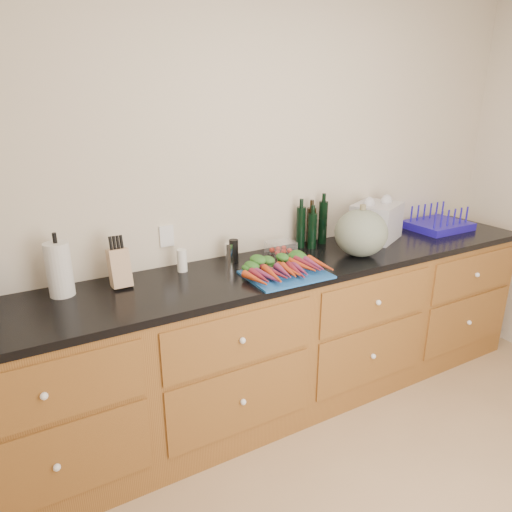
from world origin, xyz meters
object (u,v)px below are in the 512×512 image
dish_rack (438,223)px  knife_block (119,268)px  paper_towel (59,269)px  tomato_box (281,248)px  cutting_board (286,275)px  squash (361,233)px  carrots (283,267)px

dish_rack → knife_block: bearing=178.5°
paper_towel → knife_block: (0.28, -0.02, -0.04)m
knife_block → tomato_box: 0.99m
cutting_board → paper_towel: size_ratio=1.63×
squash → paper_towel: (-1.66, 0.26, -0.01)m
knife_block → dish_rack: size_ratio=0.46×
tomato_box → dish_rack: (1.31, -0.09, 0.00)m
cutting_board → paper_towel: 1.14m
squash → dish_rack: 0.94m
squash → paper_towel: size_ratio=1.20×
paper_towel → tomato_box: (1.27, 0.01, -0.10)m
cutting_board → tomato_box: (0.18, 0.33, 0.03)m
squash → knife_block: size_ratio=1.64×
knife_block → tomato_box: size_ratio=1.19×
carrots → knife_block: 0.86m
paper_towel → tomato_box: paper_towel is taller
tomato_box → squash: bearing=-34.0°
paper_towel → carrots: bearing=-14.7°
carrots → dish_rack: size_ratio=1.06×
squash → tomato_box: bearing=146.0°
squash → tomato_box: (-0.40, 0.27, -0.11)m
paper_towel → dish_rack: (2.58, -0.08, -0.09)m
carrots → cutting_board: bearing=-90.0°
tomato_box → paper_towel: bearing=-179.5°
carrots → dish_rack: (1.49, 0.21, 0.01)m
cutting_board → knife_block: (-0.81, 0.30, 0.09)m
paper_towel → dish_rack: paper_towel is taller
knife_block → tomato_box: knife_block is taller
carrots → tomato_box: (0.18, 0.30, 0.00)m
cutting_board → tomato_box: size_ratio=2.68×
paper_towel → knife_block: bearing=-4.1°
squash → dish_rack: size_ratio=0.75×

